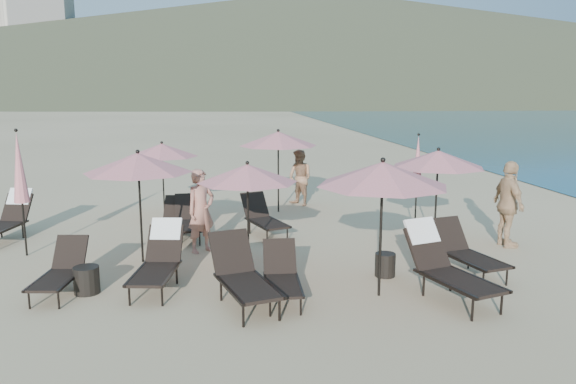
{
  "coord_description": "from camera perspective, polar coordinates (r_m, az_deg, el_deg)",
  "views": [
    {
      "loc": [
        -1.41,
        -9.05,
        3.46
      ],
      "look_at": [
        0.29,
        3.5,
        1.1
      ],
      "focal_mm": 35.0,
      "sensor_mm": 36.0,
      "label": 1
    }
  ],
  "objects": [
    {
      "name": "ground",
      "position": [
        9.79,
        1.09,
        -10.14
      ],
      "size": [
        800.0,
        800.0,
        0.0
      ],
      "primitive_type": "plane",
      "color": "#D6BA8C",
      "rests_on": "ground"
    },
    {
      "name": "volcanic_headland",
      "position": [
        320.89,
        5.58,
        14.63
      ],
      "size": [
        690.0,
        690.0,
        55.0
      ],
      "color": "brown",
      "rests_on": "ground"
    },
    {
      "name": "hotel_skyline",
      "position": [
        295.77,
        -26.66,
        13.49
      ],
      "size": [
        109.0,
        82.0,
        55.0
      ],
      "color": "beige",
      "rests_on": "ground"
    },
    {
      "name": "lounger_0",
      "position": [
        10.37,
        -22.12,
        -7.4
      ],
      "size": [
        0.77,
        1.56,
        0.86
      ],
      "rotation": [
        0.0,
        0.0,
        -0.14
      ],
      "color": "black",
      "rests_on": "ground"
    },
    {
      "name": "lounger_1",
      "position": [
        10.14,
        -12.98,
        -6.57
      ],
      "size": [
        0.91,
        1.83,
        1.09
      ],
      "rotation": [
        0.0,
        0.0,
        -0.16
      ],
      "color": "black",
      "rests_on": "ground"
    },
    {
      "name": "lounger_2",
      "position": [
        9.16,
        -4.62,
        -8.4
      ],
      "size": [
        1.16,
        1.95,
        1.05
      ],
      "rotation": [
        0.0,
        0.0,
        0.27
      ],
      "color": "black",
      "rests_on": "ground"
    },
    {
      "name": "lounger_3",
      "position": [
        9.36,
        -0.63,
        -8.5
      ],
      "size": [
        0.64,
        1.53,
        0.87
      ],
      "rotation": [
        0.0,
        0.0,
        -0.05
      ],
      "color": "black",
      "rests_on": "ground"
    },
    {
      "name": "lounger_4",
      "position": [
        9.77,
        15.69,
        -7.05
      ],
      "size": [
        1.22,
        2.03,
        1.19
      ],
      "rotation": [
        0.0,
        0.0,
        0.3
      ],
      "color": "black",
      "rests_on": "ground"
    },
    {
      "name": "lounger_5",
      "position": [
        11.08,
        17.73,
        -5.75
      ],
      "size": [
        1.0,
        1.76,
        0.95
      ],
      "rotation": [
        0.0,
        0.0,
        0.24
      ],
      "color": "black",
      "rests_on": "ground"
    },
    {
      "name": "lounger_6",
      "position": [
        14.45,
        -26.67,
        -2.32
      ],
      "size": [
        1.01,
        1.84,
        1.09
      ],
      "rotation": [
        0.0,
        0.0,
        -0.23
      ],
      "color": "black",
      "rests_on": "ground"
    },
    {
      "name": "lounger_7",
      "position": [
        13.48,
        -11.73,
        -2.76
      ],
      "size": [
        0.8,
        1.58,
        0.87
      ],
      "rotation": [
        0.0,
        0.0,
        -0.15
      ],
      "color": "black",
      "rests_on": "ground"
    },
    {
      "name": "lounger_8",
      "position": [
        13.31,
        -10.14,
        -2.75
      ],
      "size": [
        0.67,
        1.63,
        0.93
      ],
      "rotation": [
        0.0,
        0.0,
        0.04
      ],
      "color": "black",
      "rests_on": "ground"
    },
    {
      "name": "lounger_9",
      "position": [
        13.34,
        -2.51,
        -2.57
      ],
      "size": [
        1.1,
        1.73,
        0.93
      ],
      "rotation": [
        0.0,
        0.0,
        0.33
      ],
      "color": "black",
      "rests_on": "ground"
    },
    {
      "name": "umbrella_open_0",
      "position": [
        11.35,
        -14.98,
        2.86
      ],
      "size": [
        2.12,
        2.12,
        2.28
      ],
      "color": "black",
      "rests_on": "ground"
    },
    {
      "name": "umbrella_open_1",
      "position": [
        10.77,
        -4.14,
        1.89
      ],
      "size": [
        1.94,
        1.94,
        2.09
      ],
      "color": "black",
      "rests_on": "ground"
    },
    {
      "name": "umbrella_open_2",
      "position": [
        12.63,
        15.0,
        3.26
      ],
      "size": [
        2.03,
        2.03,
        2.19
      ],
      "color": "black",
      "rests_on": "ground"
    },
    {
      "name": "umbrella_open_3",
      "position": [
        15.35,
        -12.68,
        4.17
      ],
      "size": [
        1.92,
        1.92,
        2.06
      ],
      "color": "black",
      "rests_on": "ground"
    },
    {
      "name": "umbrella_open_4",
      "position": [
        15.57,
        -1.0,
        5.43
      ],
      "size": [
        2.17,
        2.17,
        2.34
      ],
      "color": "black",
      "rests_on": "ground"
    },
    {
      "name": "umbrella_open_5",
      "position": [
        9.24,
        9.58,
        1.81
      ],
      "size": [
        2.19,
        2.19,
        2.35
      ],
      "color": "black",
      "rests_on": "ground"
    },
    {
      "name": "umbrella_closed_0",
      "position": [
        13.65,
        13.02,
        2.78
      ],
      "size": [
        0.28,
        0.28,
        2.41
      ],
      "color": "black",
      "rests_on": "ground"
    },
    {
      "name": "umbrella_closed_1",
      "position": [
        12.66,
        -25.64,
        2.19
      ],
      "size": [
        0.31,
        0.31,
        2.65
      ],
      "color": "black",
      "rests_on": "ground"
    },
    {
      "name": "side_table_0",
      "position": [
        10.27,
        -19.77,
        -8.41
      ],
      "size": [
        0.44,
        0.44,
        0.47
      ],
      "primitive_type": "cylinder",
      "color": "black",
      "rests_on": "ground"
    },
    {
      "name": "side_table_1",
      "position": [
        10.67,
        9.84,
        -7.29
      ],
      "size": [
        0.38,
        0.38,
        0.44
      ],
      "primitive_type": "cylinder",
      "color": "black",
      "rests_on": "ground"
    },
    {
      "name": "beachgoer_a",
      "position": [
        12.02,
        -8.82,
        -1.9
      ],
      "size": [
        0.78,
        0.73,
        1.79
      ],
      "primitive_type": "imported",
      "rotation": [
        0.0,
        0.0,
        0.61
      ],
      "color": "#AD6F5E",
      "rests_on": "ground"
    },
    {
      "name": "beachgoer_b",
      "position": [
        16.62,
        1.21,
        1.46
      ],
      "size": [
        0.98,
        1.02,
        1.66
      ],
      "primitive_type": "imported",
      "rotation": [
        0.0,
        0.0,
        -0.95
      ],
      "color": "#A37554",
      "rests_on": "ground"
    },
    {
      "name": "beachgoer_c",
      "position": [
        13.17,
        21.5,
        -1.17
      ],
      "size": [
        0.48,
        1.12,
        1.91
      ],
      "primitive_type": "imported",
      "rotation": [
        0.0,
        0.0,
        1.58
      ],
      "color": "tan",
      "rests_on": "ground"
    }
  ]
}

